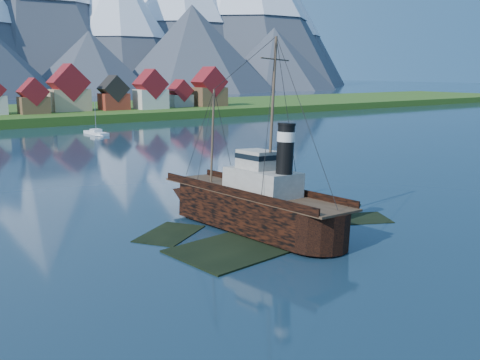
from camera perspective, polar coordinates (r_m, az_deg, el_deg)
ground at (r=59.39m, az=2.95°, el=-5.74°), size 1400.00×1400.00×0.00m
shoal at (r=62.16m, az=3.05°, el=-5.28°), size 31.71×21.24×1.14m
seawall at (r=181.19m, az=-23.35°, el=5.04°), size 600.00×2.50×2.00m
tugboat_wreck at (r=61.47m, az=0.49°, el=-2.39°), size 6.56×28.24×22.38m
sailboat_e at (r=156.82m, az=-15.09°, el=4.82°), size 3.75×11.14×12.68m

